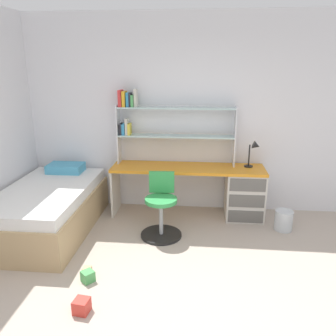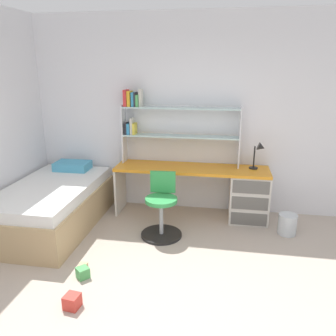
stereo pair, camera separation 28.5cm
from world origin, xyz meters
TOP-DOWN VIEW (x-y plane):
  - room_shell at (-1.27, 1.29)m, footprint 5.83×6.29m
  - desk at (0.50, 2.35)m, footprint 2.13×0.54m
  - bookshelf_hutch at (-0.49, 2.50)m, footprint 1.67×0.22m
  - desk_lamp at (0.83, 2.40)m, footprint 0.20×0.17m
  - swivel_chair at (-0.38, 1.70)m, footprint 0.52×0.52m
  - bed_platform at (-1.86, 1.70)m, footprint 1.08×1.87m
  - waste_bin at (1.21, 1.99)m, footprint 0.23×0.23m
  - toy_block_natural_0 at (-1.05, 0.77)m, footprint 0.08×0.08m
  - toy_block_green_1 at (-1.00, 0.66)m, footprint 0.16×0.16m
  - toy_block_red_2 at (-0.91, 0.22)m, footprint 0.15×0.15m

SIDE VIEW (x-z plane):
  - toy_block_natural_0 at x=-1.05m, z-range 0.00..0.08m
  - toy_block_green_1 at x=-1.00m, z-range 0.00..0.11m
  - toy_block_red_2 at x=-0.91m, z-range 0.00..0.13m
  - waste_bin at x=1.21m, z-range 0.00..0.27m
  - bed_platform at x=-1.86m, z-range -0.06..0.65m
  - swivel_chair at x=-0.38m, z-range -0.08..0.72m
  - desk at x=0.50m, z-range 0.05..0.77m
  - desk_lamp at x=0.83m, z-range 0.78..1.17m
  - bookshelf_hutch at x=-0.49m, z-range 0.82..1.87m
  - room_shell at x=-1.27m, z-range 0.00..2.79m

